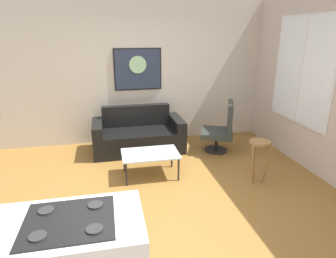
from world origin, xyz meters
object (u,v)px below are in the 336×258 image
Objects in this scene: couch at (138,136)px; bar_stool at (259,151)px; coffee_table at (150,155)px; wall_painting at (138,69)px; armchair at (222,129)px.

couch is 2.57× the size of bar_stool.
couch is 1.12m from coffee_table.
wall_painting reaches higher than couch.
wall_painting is (0.02, 1.64, 1.11)m from coffee_table.
bar_stool is (1.53, -0.51, 0.14)m from coffee_table.
coffee_table is at bearing -86.79° from couch.
coffee_table is 1.98m from wall_painting.
bar_stool is at bearing -54.96° from wall_painting.
coffee_table is at bearing 161.65° from bar_stool.
coffee_table is 1.61m from armchair.
couch is 1.81× the size of wall_painting.
armchair is 1.97m from wall_painting.
bar_stool is 0.71× the size of wall_painting.
armchair is (1.44, 0.71, 0.09)m from coffee_table.
wall_painting is (-1.50, 2.14, 0.96)m from bar_stool.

